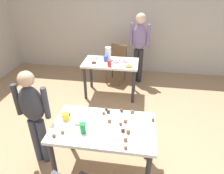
# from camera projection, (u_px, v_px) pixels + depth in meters

# --- Properties ---
(ground_plane) EXTENTS (6.40, 6.40, 0.00)m
(ground_plane) POSITION_uv_depth(u_px,v_px,m) (112.00, 164.00, 2.81)
(ground_plane) COLOR #9E7A56
(wall_back) EXTENTS (6.40, 0.10, 2.60)m
(wall_back) POSITION_uv_depth(u_px,v_px,m) (132.00, 20.00, 4.93)
(wall_back) COLOR #BCB2A3
(wall_back) RESTS_ON ground_plane
(dining_table_near) EXTENTS (1.20, 0.71, 0.75)m
(dining_table_near) POSITION_uv_depth(u_px,v_px,m) (103.00, 133.00, 2.41)
(dining_table_near) COLOR silver
(dining_table_near) RESTS_ON ground_plane
(dining_table_far) EXTENTS (1.09, 0.62, 0.75)m
(dining_table_far) POSITION_uv_depth(u_px,v_px,m) (111.00, 68.00, 4.13)
(dining_table_far) COLOR silver
(dining_table_far) RESTS_ON ground_plane
(chair_far_table) EXTENTS (0.51, 0.51, 0.87)m
(chair_far_table) POSITION_uv_depth(u_px,v_px,m) (117.00, 61.00, 4.76)
(chair_far_table) COLOR brown
(chair_far_table) RESTS_ON ground_plane
(person_girl_near) EXTENTS (0.45, 0.22, 1.37)m
(person_girl_near) POSITION_uv_depth(u_px,v_px,m) (34.00, 113.00, 2.50)
(person_girl_near) COLOR #383D4C
(person_girl_near) RESTS_ON ground_plane
(person_adult_far) EXTENTS (0.45, 0.26, 1.59)m
(person_adult_far) POSITION_uv_depth(u_px,v_px,m) (139.00, 43.00, 4.50)
(person_adult_far) COLOR #28282D
(person_adult_far) RESTS_ON ground_plane
(mixing_bowl) EXTENTS (0.16, 0.16, 0.06)m
(mixing_bowl) POSITION_uv_depth(u_px,v_px,m) (79.00, 119.00, 2.43)
(mixing_bowl) COLOR white
(mixing_bowl) RESTS_ON dining_table_near
(soda_can) EXTENTS (0.07, 0.07, 0.12)m
(soda_can) POSITION_uv_depth(u_px,v_px,m) (83.00, 128.00, 2.24)
(soda_can) COLOR #198438
(soda_can) RESTS_ON dining_table_near
(fork_near) EXTENTS (0.17, 0.02, 0.01)m
(fork_near) POSITION_uv_depth(u_px,v_px,m) (73.00, 110.00, 2.64)
(fork_near) COLOR silver
(fork_near) RESTS_ON dining_table_near
(cup_near_0) EXTENTS (0.08, 0.08, 0.09)m
(cup_near_0) POSITION_uv_depth(u_px,v_px,m) (65.00, 116.00, 2.45)
(cup_near_0) COLOR yellow
(cup_near_0) RESTS_ON dining_table_near
(cake_ball_0) EXTENTS (0.04, 0.04, 0.04)m
(cake_ball_0) POSITION_uv_depth(u_px,v_px,m) (63.00, 132.00, 2.25)
(cake_ball_0) COLOR brown
(cake_ball_0) RESTS_ON dining_table_near
(cake_ball_1) EXTENTS (0.04, 0.04, 0.04)m
(cake_ball_1) POSITION_uv_depth(u_px,v_px,m) (54.00, 136.00, 2.20)
(cake_ball_1) COLOR brown
(cake_ball_1) RESTS_ON dining_table_near
(cake_ball_2) EXTENTS (0.04, 0.04, 0.04)m
(cake_ball_2) POSITION_uv_depth(u_px,v_px,m) (103.00, 113.00, 2.56)
(cake_ball_2) COLOR brown
(cake_ball_2) RESTS_ON dining_table_near
(cake_ball_3) EXTENTS (0.05, 0.05, 0.05)m
(cake_ball_3) POSITION_uv_depth(u_px,v_px,m) (132.00, 112.00, 2.57)
(cake_ball_3) COLOR brown
(cake_ball_3) RESTS_ON dining_table_near
(cake_ball_4) EXTENTS (0.05, 0.05, 0.05)m
(cake_ball_4) POSITION_uv_depth(u_px,v_px,m) (126.00, 139.00, 2.14)
(cake_ball_4) COLOR brown
(cake_ball_4) RESTS_ON dining_table_near
(cake_ball_5) EXTENTS (0.05, 0.05, 0.05)m
(cake_ball_5) POSITION_uv_depth(u_px,v_px,m) (125.00, 121.00, 2.41)
(cake_ball_5) COLOR brown
(cake_ball_5) RESTS_ON dining_table_near
(cake_ball_6) EXTENTS (0.04, 0.04, 0.04)m
(cake_ball_6) POSITION_uv_depth(u_px,v_px,m) (121.00, 124.00, 2.37)
(cake_ball_6) COLOR brown
(cake_ball_6) RESTS_ON dining_table_near
(cake_ball_7) EXTENTS (0.05, 0.05, 0.05)m
(cake_ball_7) POSITION_uv_depth(u_px,v_px,m) (108.00, 111.00, 2.58)
(cake_ball_7) COLOR #3D2319
(cake_ball_7) RESTS_ON dining_table_near
(cake_ball_8) EXTENTS (0.05, 0.05, 0.05)m
(cake_ball_8) POSITION_uv_depth(u_px,v_px,m) (122.00, 110.00, 2.60)
(cake_ball_8) COLOR brown
(cake_ball_8) RESTS_ON dining_table_near
(cake_ball_9) EXTENTS (0.05, 0.05, 0.05)m
(cake_ball_9) POSITION_uv_depth(u_px,v_px,m) (109.00, 121.00, 2.41)
(cake_ball_9) COLOR brown
(cake_ball_9) RESTS_ON dining_table_near
(cake_ball_10) EXTENTS (0.04, 0.04, 0.04)m
(cake_ball_10) POSITION_uv_depth(u_px,v_px,m) (153.00, 120.00, 2.44)
(cake_ball_10) COLOR brown
(cake_ball_10) RESTS_ON dining_table_near
(cake_ball_11) EXTENTS (0.05, 0.05, 0.05)m
(cake_ball_11) POSITION_uv_depth(u_px,v_px,m) (68.00, 114.00, 2.53)
(cake_ball_11) COLOR #3D2319
(cake_ball_11) RESTS_ON dining_table_near
(cake_ball_12) EXTENTS (0.05, 0.05, 0.05)m
(cake_ball_12) POSITION_uv_depth(u_px,v_px,m) (123.00, 130.00, 2.27)
(cake_ball_12) COLOR #3D2319
(cake_ball_12) RESTS_ON dining_table_near
(cake_ball_13) EXTENTS (0.04, 0.04, 0.04)m
(cake_ball_13) POSITION_uv_depth(u_px,v_px,m) (126.00, 148.00, 2.05)
(cake_ball_13) COLOR brown
(cake_ball_13) RESTS_ON dining_table_near
(cake_ball_14) EXTENTS (0.05, 0.05, 0.05)m
(cake_ball_14) POSITION_uv_depth(u_px,v_px,m) (128.00, 131.00, 2.25)
(cake_ball_14) COLOR brown
(cake_ball_14) RESTS_ON dining_table_near
(cake_ball_15) EXTENTS (0.04, 0.04, 0.04)m
(cake_ball_15) POSITION_uv_depth(u_px,v_px,m) (106.00, 109.00, 2.63)
(cake_ball_15) COLOR brown
(cake_ball_15) RESTS_ON dining_table_near
(pitcher_far) EXTENTS (0.12, 0.12, 0.25)m
(pitcher_far) POSITION_uv_depth(u_px,v_px,m) (108.00, 53.00, 4.14)
(pitcher_far) COLOR white
(pitcher_far) RESTS_ON dining_table_far
(cup_far_0) EXTENTS (0.09, 0.09, 0.11)m
(cup_far_0) POSITION_uv_depth(u_px,v_px,m) (106.00, 59.00, 4.08)
(cup_far_0) COLOR #3351B2
(cup_far_0) RESTS_ON dining_table_far
(cup_far_1) EXTENTS (0.07, 0.07, 0.12)m
(cup_far_1) POSITION_uv_depth(u_px,v_px,m) (109.00, 64.00, 3.84)
(cup_far_1) COLOR red
(cup_far_1) RESTS_ON dining_table_far
(donut_far_0) EXTENTS (0.12, 0.12, 0.03)m
(donut_far_0) POSITION_uv_depth(u_px,v_px,m) (118.00, 59.00, 4.15)
(donut_far_0) COLOR white
(donut_far_0) RESTS_ON dining_table_far
(donut_far_1) EXTENTS (0.13, 0.13, 0.04)m
(donut_far_1) POSITION_uv_depth(u_px,v_px,m) (116.00, 62.00, 4.03)
(donut_far_1) COLOR pink
(donut_far_1) RESTS_ON dining_table_far
(donut_far_2) EXTENTS (0.12, 0.12, 0.04)m
(donut_far_2) POSITION_uv_depth(u_px,v_px,m) (125.00, 61.00, 4.05)
(donut_far_2) COLOR pink
(donut_far_2) RESTS_ON dining_table_far
(donut_far_3) EXTENTS (0.14, 0.14, 0.04)m
(donut_far_3) POSITION_uv_depth(u_px,v_px,m) (95.00, 57.00, 4.23)
(donut_far_3) COLOR white
(donut_far_3) RESTS_ON dining_table_far
(donut_far_4) EXTENTS (0.10, 0.10, 0.03)m
(donut_far_4) POSITION_uv_depth(u_px,v_px,m) (94.00, 63.00, 4.00)
(donut_far_4) COLOR brown
(donut_far_4) RESTS_ON dining_table_far
(donut_far_5) EXTENTS (0.14, 0.14, 0.04)m
(donut_far_5) POSITION_uv_depth(u_px,v_px,m) (128.00, 66.00, 3.84)
(donut_far_5) COLOR gold
(donut_far_5) RESTS_ON dining_table_far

